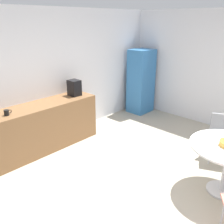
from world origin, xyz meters
TOP-DOWN VIEW (x-y plane):
  - ground_plane at (0.00, 0.00)m, footprint 6.00×6.00m
  - wall_back at (0.00, 3.00)m, footprint 6.00×0.10m
  - counter_block at (-0.39, 2.65)m, footprint 2.22×0.60m
  - locker_cabinet at (2.55, 2.55)m, footprint 0.60×0.50m
  - chair_gray at (1.57, 0.03)m, footprint 0.56×0.56m
  - mug_white at (-1.04, 2.57)m, footprint 0.13×0.08m
  - coffee_maker at (0.42, 2.65)m, footprint 0.20×0.24m

SIDE VIEW (x-z plane):
  - ground_plane at x=0.00m, z-range 0.00..0.00m
  - counter_block at x=-0.39m, z-range 0.00..0.90m
  - chair_gray at x=1.57m, z-range 0.11..0.94m
  - locker_cabinet at x=2.55m, z-range 0.00..1.66m
  - mug_white at x=-1.04m, z-range 0.90..1.00m
  - coffee_maker at x=0.42m, z-range 0.90..1.22m
  - wall_back at x=0.00m, z-range 0.00..2.60m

